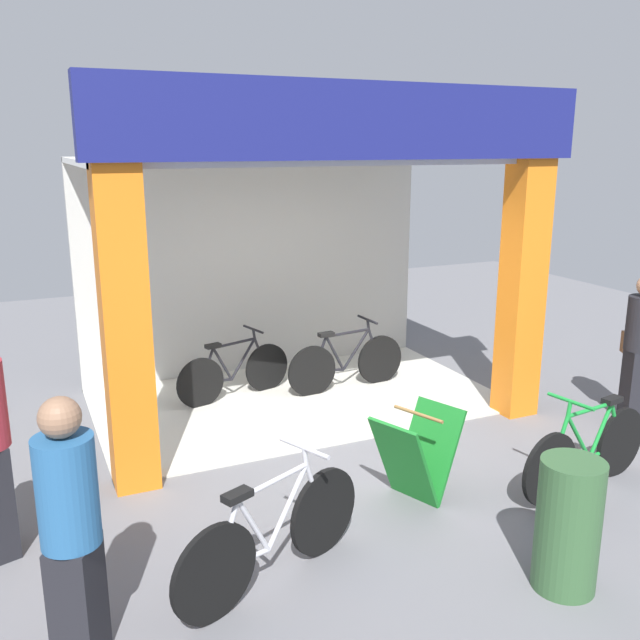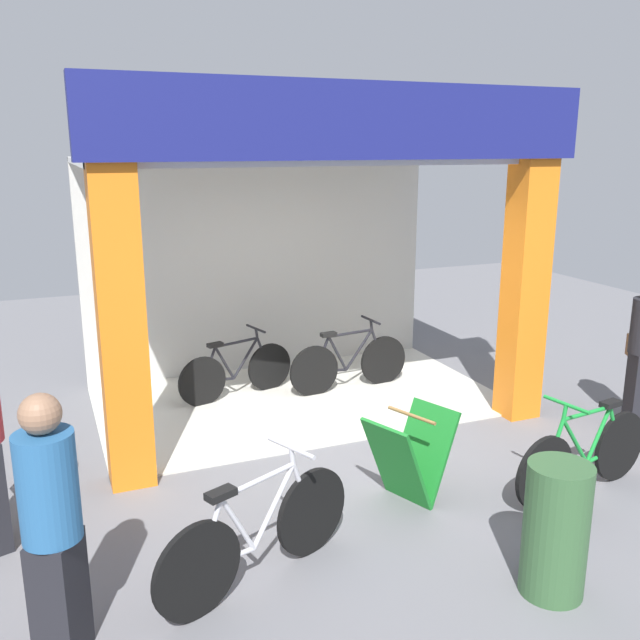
# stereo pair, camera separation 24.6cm
# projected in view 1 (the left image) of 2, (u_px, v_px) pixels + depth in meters

# --- Properties ---
(ground_plane) EXTENTS (17.29, 17.29, 0.00)m
(ground_plane) POSITION_uv_depth(u_px,v_px,m) (347.00, 443.00, 7.07)
(ground_plane) COLOR slate
(ground_plane) RESTS_ON ground
(shop_facade) EXTENTS (4.85, 3.06, 3.53)m
(shop_facade) POSITION_uv_depth(u_px,v_px,m) (295.00, 244.00, 7.84)
(shop_facade) COLOR beige
(shop_facade) RESTS_ON ground
(bicycle_inside_0) EXTENTS (1.49, 0.48, 0.84)m
(bicycle_inside_0) POSITION_uv_depth(u_px,v_px,m) (234.00, 372.00, 8.23)
(bicycle_inside_0) COLOR black
(bicycle_inside_0) RESTS_ON ground
(bicycle_inside_1) EXTENTS (1.61, 0.44, 0.88)m
(bicycle_inside_1) POSITION_uv_depth(u_px,v_px,m) (346.00, 363.00, 8.54)
(bicycle_inside_1) COLOR black
(bicycle_inside_1) RESTS_ON ground
(bicycle_parked_0) EXTENTS (1.58, 0.71, 0.93)m
(bicycle_parked_0) POSITION_uv_depth(u_px,v_px,m) (273.00, 535.00, 4.73)
(bicycle_parked_0) COLOR black
(bicycle_parked_0) RESTS_ON ground
(bicycle_parked_1) EXTENTS (1.64, 0.45, 0.91)m
(bicycle_parked_1) POSITION_uv_depth(u_px,v_px,m) (587.00, 451.00, 6.06)
(bicycle_parked_1) COLOR black
(bicycle_parked_1) RESTS_ON ground
(sandwich_board_sign) EXTENTS (0.86, 0.72, 0.80)m
(sandwich_board_sign) POSITION_uv_depth(u_px,v_px,m) (417.00, 456.00, 5.89)
(sandwich_board_sign) COLOR #197226
(sandwich_board_sign) RESTS_ON ground
(pedestrian_0) EXTENTS (0.49, 0.64, 1.65)m
(pedestrian_0) POSITION_uv_depth(u_px,v_px,m) (640.00, 347.00, 7.43)
(pedestrian_0) COLOR black
(pedestrian_0) RESTS_ON ground
(pedestrian_2) EXTENTS (0.46, 0.46, 1.67)m
(pedestrian_2) POSITION_uv_depth(u_px,v_px,m) (71.00, 531.00, 3.88)
(pedestrian_2) COLOR black
(pedestrian_2) RESTS_ON ground
(trash_bin) EXTENTS (0.43, 0.43, 0.94)m
(trash_bin) POSITION_uv_depth(u_px,v_px,m) (568.00, 525.00, 4.67)
(trash_bin) COLOR #335933
(trash_bin) RESTS_ON ground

